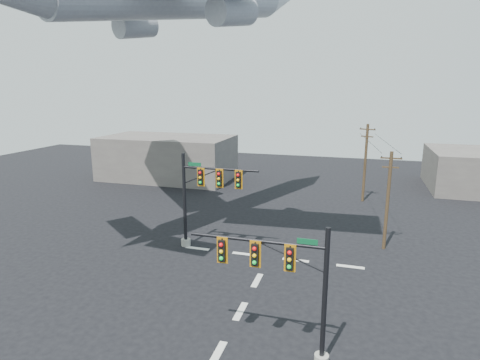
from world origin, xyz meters
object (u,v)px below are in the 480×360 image
(signal_mast_near, at_px, (289,285))
(signal_mast_far, at_px, (202,197))
(utility_pole_a, at_px, (388,199))
(utility_pole_b, at_px, (365,162))

(signal_mast_near, bearing_deg, signal_mast_far, 127.66)
(signal_mast_far, xyz_separation_m, utility_pole_a, (14.13, 4.00, -0.16))
(signal_mast_far, bearing_deg, utility_pole_b, 55.32)
(signal_mast_far, relative_size, utility_pole_a, 0.97)
(utility_pole_a, relative_size, utility_pole_b, 0.90)
(utility_pole_a, bearing_deg, utility_pole_b, 97.62)
(signal_mast_near, height_order, utility_pole_b, utility_pole_b)
(utility_pole_b, bearing_deg, signal_mast_far, -102.02)
(utility_pole_b, bearing_deg, signal_mast_near, -74.15)
(signal_mast_far, height_order, utility_pole_b, utility_pole_b)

